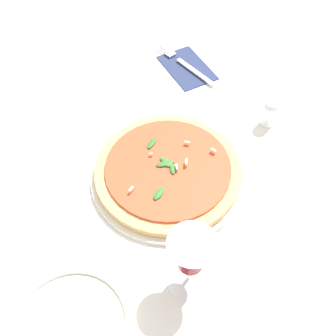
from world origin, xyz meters
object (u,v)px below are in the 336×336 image
(fork, at_px, (185,64))
(side_plate_white, at_px, (70,328))
(pizza_arugula_main, at_px, (168,172))
(wine_glass, at_px, (191,256))
(shaker_pepper, at_px, (270,113))

(fork, height_order, side_plate_white, side_plate_white)
(pizza_arugula_main, distance_m, fork, 0.37)
(wine_glass, bearing_deg, fork, -11.07)
(pizza_arugula_main, xyz_separation_m, wine_glass, (-0.23, 0.00, 0.08))
(pizza_arugula_main, relative_size, side_plate_white, 1.58)
(wine_glass, distance_m, side_plate_white, 0.23)
(fork, distance_m, side_plate_white, 0.71)
(fork, relative_size, shaker_pepper, 2.94)
(pizza_arugula_main, height_order, wine_glass, wine_glass)
(wine_glass, bearing_deg, shaker_pepper, -37.64)
(fork, bearing_deg, shaker_pepper, -178.42)
(shaker_pepper, bearing_deg, side_plate_white, 129.63)
(wine_glass, bearing_deg, side_plate_white, 103.60)
(pizza_arugula_main, relative_size, wine_glass, 2.33)
(pizza_arugula_main, bearing_deg, fork, -17.35)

